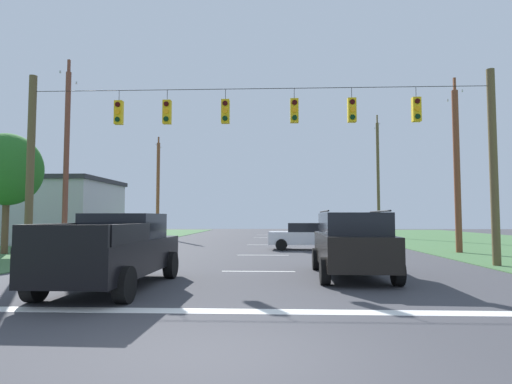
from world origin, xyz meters
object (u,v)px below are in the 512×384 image
Objects in this scene: utility_pole_mid_left at (66,158)px; tree_roadside_right at (7,170)px; utility_pole_mid_right at (457,168)px; roadside_store at (25,211)px; pickup_truck at (116,251)px; utility_pole_far_right at (378,178)px; distant_car_crossing_white at (307,236)px; utility_pole_far_left at (158,188)px; overhead_signal_span at (258,153)px; suv_black at (352,243)px.

tree_roadside_right is (-2.98, -0.10, -0.59)m from utility_pole_mid_left.
utility_pole_mid_right is 28.56m from roadside_store.
utility_pole_far_right is at bearing 63.17° from pickup_truck.
pickup_truck reaches higher than distant_car_crossing_white.
pickup_truck is 0.59× the size of utility_pole_mid_right.
distant_car_crossing_white is 0.36× the size of roadside_store.
utility_pole_far_right is 1.85× the size of tree_roadside_right.
utility_pole_far_left is at bearing 48.38° from roadside_store.
pickup_truck is 18.02m from utility_pole_mid_right.
tree_roadside_right is (-23.06, -17.87, -1.23)m from utility_pole_far_right.
overhead_signal_span reaches higher than tree_roadside_right.
tree_roadside_right is (-2.86, -17.23, -0.25)m from utility_pole_far_left.
utility_pole_mid_left is 17.13m from utility_pole_far_left.
overhead_signal_span is 8.88m from distant_car_crossing_white.
suv_black is at bearing -87.30° from distant_car_crossing_white.
suv_black is at bearing -38.43° from roadside_store.
utility_pole_far_right reaches higher than pickup_truck.
suv_black is (3.03, -3.02, -3.32)m from overhead_signal_span.
distant_car_crossing_white is 16.14m from tree_roadside_right.
pickup_truck is (-3.56, -5.25, -3.41)m from overhead_signal_span.
utility_pole_far_left reaches higher than distant_car_crossing_white.
tree_roadside_right reaches higher than pickup_truck.
utility_pole_far_right is at bearing 89.95° from utility_pole_mid_right.
pickup_truck is 6.96m from suv_black.
distant_car_crossing_white is 8.71m from utility_pole_mid_right.
utility_pole_far_left is (-0.12, 17.13, -0.34)m from utility_pole_mid_left.
pickup_truck is 12.04m from utility_pole_mid_left.
pickup_truck is 22.99m from roadside_store.
overhead_signal_span is at bearing -114.92° from utility_pole_far_right.
utility_pole_far_left is at bearing 132.44° from distant_car_crossing_white.
pickup_truck is 0.59× the size of utility_pole_far_left.
roadside_store is at bearing -131.62° from utility_pole_far_left.
suv_black is 0.80× the size of tree_roadside_right.
utility_pole_mid_left reaches higher than distant_car_crossing_white.
roadside_store is (-7.47, 8.86, -2.52)m from utility_pole_mid_left.
distant_car_crossing_white is 18.89m from utility_pole_far_left.
overhead_signal_span is 3.80× the size of suv_black.
utility_pole_mid_left is (-12.88, 7.29, 3.77)m from suv_black.
utility_pole_mid_left is at bearing -164.39° from distant_car_crossing_white.
utility_pole_far_right is (0.01, 16.19, 1.06)m from utility_pole_mid_right.
roadside_store is at bearing 164.79° from distant_car_crossing_white.
roadside_store is (-19.84, 5.40, 1.52)m from distant_car_crossing_white.
distant_car_crossing_white is (2.53, 7.72, -3.59)m from overhead_signal_span.
overhead_signal_span is at bearing 135.07° from suv_black.
tree_roadside_right is at bearing -178.01° from utility_pole_mid_left.
distant_car_crossing_white is 0.72× the size of tree_roadside_right.
utility_pole_far_right is (10.23, 22.03, 1.10)m from overhead_signal_span.
roadside_store is at bearing 130.14° from utility_pole_mid_left.
overhead_signal_span is at bearing -150.25° from utility_pole_mid_right.
distant_car_crossing_white is at bearing -118.31° from utility_pole_far_right.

